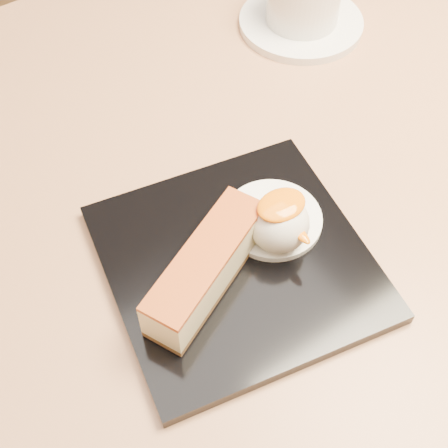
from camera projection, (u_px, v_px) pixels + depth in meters
ground at (230, 424)px, 1.19m from camera, size 5.00×5.00×0.00m
table at (234, 263)px, 0.74m from camera, size 0.80×0.80×0.72m
dessert_plate at (237, 262)px, 0.55m from camera, size 0.26×0.26×0.01m
cheesecake at (206, 268)px, 0.51m from camera, size 0.14×0.09×0.04m
cream_smear at (273, 219)px, 0.56m from camera, size 0.09×0.09×0.01m
ice_cream_scoop at (279, 223)px, 0.53m from camera, size 0.05×0.05×0.05m
mango_sauce at (281, 205)px, 0.52m from camera, size 0.04×0.03×0.01m
mint_sprig at (230, 213)px, 0.56m from camera, size 0.03×0.02×0.00m
saucer at (301, 23)px, 0.76m from camera, size 0.15×0.15×0.01m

